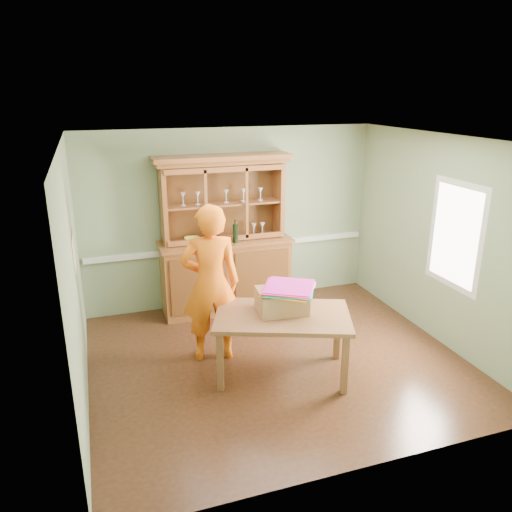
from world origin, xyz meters
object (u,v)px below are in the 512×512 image
object	(u,v)px
china_hutch	(225,257)
dining_table	(282,321)
person	(211,284)
cardboard_box	(282,301)

from	to	relation	value
china_hutch	dining_table	world-z (taller)	china_hutch
china_hutch	person	bearing A→B (deg)	-111.70
cardboard_box	china_hutch	bearing A→B (deg)	94.53
china_hutch	dining_table	xyz separation A→B (m)	(0.13, -2.03, -0.14)
cardboard_box	dining_table	bearing A→B (deg)	-103.82
china_hutch	person	world-z (taller)	china_hutch
cardboard_box	person	size ratio (longest dim) A/B	0.28
cardboard_box	person	bearing A→B (deg)	141.84
dining_table	cardboard_box	xyz separation A→B (m)	(0.02, 0.10, 0.22)
person	china_hutch	bearing A→B (deg)	-103.84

